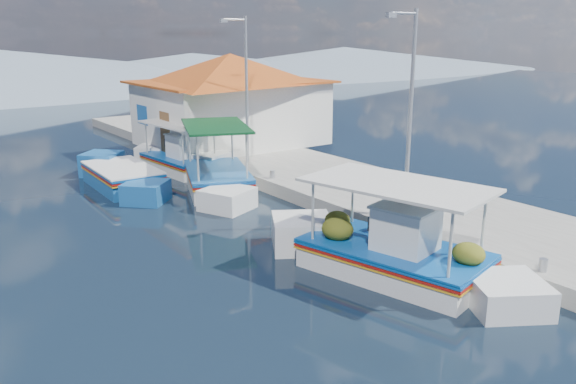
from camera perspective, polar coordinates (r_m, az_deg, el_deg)
ground at (r=13.78m, az=4.50°, el=-9.48°), size 160.00×160.00×0.00m
quay at (r=21.63m, az=6.05°, el=0.52°), size 5.00×44.00×0.50m
bollards at (r=19.65m, az=3.00°, el=0.26°), size 0.20×17.20×0.30m
main_caique at (r=14.53m, az=10.28°, el=-6.17°), size 3.51×7.74×2.62m
caique_green_canopy at (r=22.17m, az=-7.24°, el=1.30°), size 4.00×6.93×2.79m
caique_blue_hull at (r=23.29m, az=-16.23°, el=1.28°), size 2.18×6.99×1.24m
caique_far at (r=25.39m, az=-10.69°, el=3.02°), size 2.34×6.70×2.35m
harbor_building at (r=28.52m, az=-5.71°, el=9.32°), size 10.49×10.49×4.40m
lamp_post_near at (r=17.21m, az=11.94°, el=8.64°), size 1.21×0.14×6.00m
lamp_post_far at (r=24.14m, az=-4.35°, el=10.81°), size 1.21×0.14×6.00m
mountain_ridge at (r=67.17m, az=-23.94°, el=10.99°), size 171.40×96.00×5.50m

